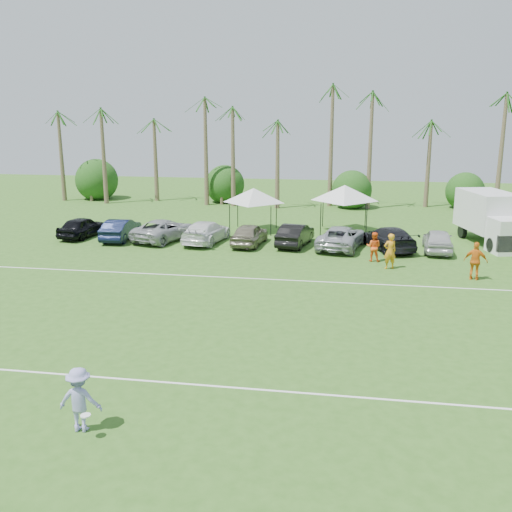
# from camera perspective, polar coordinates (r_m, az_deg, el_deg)

# --- Properties ---
(ground) EXTENTS (120.00, 120.00, 0.00)m
(ground) POSITION_cam_1_polar(r_m,az_deg,el_deg) (17.16, -12.21, -15.14)
(ground) COLOR #315E1C
(ground) RESTS_ON ground
(field_lines) EXTENTS (80.00, 12.10, 0.01)m
(field_lines) POSITION_cam_1_polar(r_m,az_deg,el_deg) (24.08, -5.27, -6.10)
(field_lines) COLOR white
(field_lines) RESTS_ON ground
(palm_tree_0) EXTENTS (2.40, 2.40, 8.90)m
(palm_tree_0) POSITION_cam_1_polar(r_m,az_deg,el_deg) (58.86, -19.31, 12.51)
(palm_tree_0) COLOR brown
(palm_tree_0) RESTS_ON ground
(palm_tree_1) EXTENTS (2.40, 2.40, 9.90)m
(palm_tree_1) POSITION_cam_1_polar(r_m,az_deg,el_deg) (56.66, -14.81, 13.68)
(palm_tree_1) COLOR brown
(palm_tree_1) RESTS_ON ground
(palm_tree_2) EXTENTS (2.40, 2.40, 10.90)m
(palm_tree_2) POSITION_cam_1_polar(r_m,az_deg,el_deg) (54.84, -9.92, 14.83)
(palm_tree_2) COLOR brown
(palm_tree_2) RESTS_ON ground
(palm_tree_3) EXTENTS (2.40, 2.40, 11.90)m
(palm_tree_3) POSITION_cam_1_polar(r_m,az_deg,el_deg) (53.69, -5.77, 15.89)
(palm_tree_3) COLOR brown
(palm_tree_3) RESTS_ON ground
(palm_tree_4) EXTENTS (2.40, 2.40, 8.90)m
(palm_tree_4) POSITION_cam_1_polar(r_m,az_deg,el_deg) (52.78, -1.39, 13.18)
(palm_tree_4) COLOR brown
(palm_tree_4) RESTS_ON ground
(palm_tree_5) EXTENTS (2.40, 2.40, 9.90)m
(palm_tree_5) POSITION_cam_1_polar(r_m,az_deg,el_deg) (52.18, 3.06, 14.11)
(palm_tree_5) COLOR brown
(palm_tree_5) RESTS_ON ground
(palm_tree_6) EXTENTS (2.40, 2.40, 10.90)m
(palm_tree_6) POSITION_cam_1_polar(r_m,az_deg,el_deg) (51.89, 7.62, 14.96)
(palm_tree_6) COLOR brown
(palm_tree_6) RESTS_ON ground
(palm_tree_7) EXTENTS (2.40, 2.40, 11.90)m
(palm_tree_7) POSITION_cam_1_polar(r_m,az_deg,el_deg) (51.92, 12.24, 15.72)
(palm_tree_7) COLOR brown
(palm_tree_7) RESTS_ON ground
(palm_tree_8) EXTENTS (2.40, 2.40, 8.90)m
(palm_tree_8) POSITION_cam_1_polar(r_m,az_deg,el_deg) (52.35, 17.69, 12.53)
(palm_tree_8) COLOR brown
(palm_tree_8) RESTS_ON ground
(palm_tree_9) EXTENTS (2.40, 2.40, 9.90)m
(palm_tree_9) POSITION_cam_1_polar(r_m,az_deg,el_deg) (53.25, 23.23, 13.03)
(palm_tree_9) COLOR brown
(palm_tree_9) RESTS_ON ground
(bush_tree_0) EXTENTS (4.00, 4.00, 4.00)m
(bush_tree_0) POSITION_cam_1_polar(r_m,az_deg,el_deg) (58.75, -15.81, 7.19)
(bush_tree_0) COLOR brown
(bush_tree_0) RESTS_ON ground
(bush_tree_1) EXTENTS (4.00, 4.00, 4.00)m
(bush_tree_1) POSITION_cam_1_polar(r_m,az_deg,el_deg) (54.55, -3.23, 7.20)
(bush_tree_1) COLOR brown
(bush_tree_1) RESTS_ON ground
(bush_tree_2) EXTENTS (4.00, 4.00, 4.00)m
(bush_tree_2) POSITION_cam_1_polar(r_m,az_deg,el_deg) (53.24, 9.57, 6.87)
(bush_tree_2) COLOR brown
(bush_tree_2) RESTS_ON ground
(bush_tree_3) EXTENTS (4.00, 4.00, 4.00)m
(bush_tree_3) POSITION_cam_1_polar(r_m,az_deg,el_deg) (54.20, 20.26, 6.32)
(bush_tree_3) COLOR brown
(bush_tree_3) RESTS_ON ground
(sideline_player_a) EXTENTS (0.84, 0.70, 1.97)m
(sideline_player_a) POSITION_cam_1_polar(r_m,az_deg,el_deg) (31.94, 13.24, 0.47)
(sideline_player_a) COLOR orange
(sideline_player_a) RESTS_ON ground
(sideline_player_b) EXTENTS (0.93, 0.79, 1.71)m
(sideline_player_b) POSITION_cam_1_polar(r_m,az_deg,el_deg) (33.40, 11.68, 0.91)
(sideline_player_b) COLOR #FC5E1C
(sideline_player_b) RESTS_ON ground
(sideline_player_c) EXTENTS (1.24, 0.80, 1.97)m
(sideline_player_c) POSITION_cam_1_polar(r_m,az_deg,el_deg) (31.11, 21.11, -0.47)
(sideline_player_c) COLOR orange
(sideline_player_c) RESTS_ON ground
(box_truck) EXTENTS (3.89, 6.85, 3.33)m
(box_truck) POSITION_cam_1_polar(r_m,az_deg,el_deg) (39.92, 22.58, 3.60)
(box_truck) COLOR silver
(box_truck) RESTS_ON ground
(canopy_tent_left) EXTENTS (4.50, 4.50, 3.64)m
(canopy_tent_left) POSITION_cam_1_polar(r_m,az_deg,el_deg) (40.88, -0.24, 6.80)
(canopy_tent_left) COLOR black
(canopy_tent_left) RESTS_ON ground
(canopy_tent_right) EXTENTS (4.83, 4.83, 3.91)m
(canopy_tent_right) POSITION_cam_1_polar(r_m,az_deg,el_deg) (41.24, 8.89, 7.02)
(canopy_tent_right) COLOR black
(canopy_tent_right) RESTS_ON ground
(frisbee_player) EXTENTS (1.20, 0.89, 1.79)m
(frisbee_player) POSITION_cam_1_polar(r_m,az_deg,el_deg) (16.29, -17.22, -13.56)
(frisbee_player) COLOR #9595D3
(frisbee_player) RESTS_ON ground
(parked_car_0) EXTENTS (2.29, 4.40, 1.43)m
(parked_car_0) POSITION_cam_1_polar(r_m,az_deg,el_deg) (40.99, -16.96, 2.80)
(parked_car_0) COLOR black
(parked_car_0) RESTS_ON ground
(parked_car_1) EXTENTS (1.68, 4.39, 1.43)m
(parked_car_1) POSITION_cam_1_polar(r_m,az_deg,el_deg) (39.44, -13.37, 2.61)
(parked_car_1) COLOR black
(parked_car_1) RESTS_ON ground
(parked_car_2) EXTENTS (3.75, 5.61, 1.43)m
(parked_car_2) POSITION_cam_1_polar(r_m,az_deg,el_deg) (38.71, -9.16, 2.60)
(parked_car_2) COLOR #A1A3A5
(parked_car_2) RESTS_ON ground
(parked_car_3) EXTENTS (2.69, 5.16, 1.43)m
(parked_car_3) POSITION_cam_1_polar(r_m,az_deg,el_deg) (37.71, -5.00, 2.42)
(parked_car_3) COLOR white
(parked_car_3) RESTS_ON ground
(parked_car_4) EXTENTS (2.09, 4.34, 1.43)m
(parked_car_4) POSITION_cam_1_polar(r_m,az_deg,el_deg) (36.81, -0.67, 2.19)
(parked_car_4) COLOR #77715B
(parked_car_4) RESTS_ON ground
(parked_car_5) EXTENTS (2.23, 4.53, 1.43)m
(parked_car_5) POSITION_cam_1_polar(r_m,az_deg,el_deg) (36.77, 3.94, 2.14)
(parked_car_5) COLOR black
(parked_car_5) RESTS_ON ground
(parked_car_6) EXTENTS (3.31, 5.50, 1.43)m
(parked_car_6) POSITION_cam_1_polar(r_m,az_deg,el_deg) (36.34, 8.52, 1.88)
(parked_car_6) COLOR #9FA2A8
(parked_car_6) RESTS_ON ground
(parked_car_7) EXTENTS (3.64, 5.31, 1.43)m
(parked_car_7) POSITION_cam_1_polar(r_m,az_deg,el_deg) (36.62, 13.13, 1.76)
(parked_car_7) COLOR black
(parked_car_7) RESTS_ON ground
(parked_car_8) EXTENTS (1.98, 4.30, 1.43)m
(parked_car_8) POSITION_cam_1_polar(r_m,az_deg,el_deg) (36.75, 17.73, 1.50)
(parked_car_8) COLOR #BEBEBE
(parked_car_8) RESTS_ON ground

